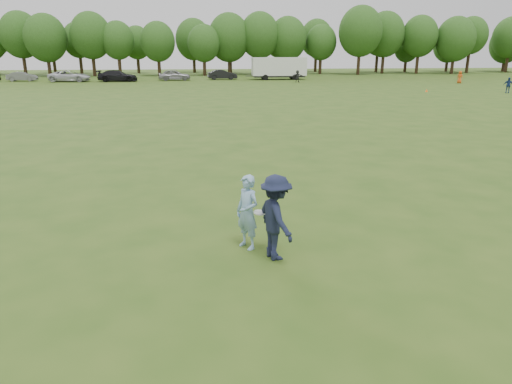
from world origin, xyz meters
TOP-DOWN VIEW (x-y plane):
  - ground at (0.00, 0.00)m, footprint 200.00×200.00m
  - thrower at (-1.26, 0.37)m, footprint 0.70×0.74m
  - defender at (-0.71, -0.24)m, footprint 1.02×1.35m
  - player_far_b at (29.34, 35.78)m, footprint 0.98×0.85m
  - player_far_c at (32.11, 49.89)m, footprint 0.87×0.94m
  - player_far_d at (10.94, 54.28)m, footprint 1.54×0.63m
  - car_b at (-27.50, 60.82)m, footprint 4.05×1.60m
  - car_c at (-20.47, 58.87)m, footprint 5.59×2.66m
  - car_d at (-13.89, 58.52)m, footprint 5.44×2.26m
  - car_e at (-6.09, 60.01)m, footprint 4.64×1.97m
  - car_f at (0.94, 61.34)m, footprint 4.48×1.90m
  - field_cone at (21.64, 38.00)m, footprint 0.28×0.28m
  - disc_in_play at (-1.01, 0.15)m, footprint 0.32×0.32m
  - cargo_trailer at (9.35, 60.38)m, footprint 9.00×2.75m
  - treeline at (2.81, 76.90)m, footprint 130.35×18.39m

SIDE VIEW (x-z plane):
  - ground at x=0.00m, z-range 0.00..0.00m
  - field_cone at x=21.64m, z-range 0.00..0.30m
  - car_b at x=-27.50m, z-range 0.00..1.31m
  - car_f at x=0.94m, z-range 0.00..1.44m
  - car_c at x=-20.47m, z-range 0.00..1.54m
  - car_e at x=-6.09m, z-range 0.00..1.56m
  - car_d at x=-13.89m, z-range 0.00..1.57m
  - player_far_b at x=29.34m, z-range 0.00..1.58m
  - player_far_c at x=32.11m, z-range 0.00..1.61m
  - player_far_d at x=10.94m, z-range 0.00..1.61m
  - thrower at x=-1.26m, z-range 0.00..1.71m
  - disc_in_play at x=-1.01m, z-range 0.88..0.94m
  - defender at x=-0.71m, z-range 0.00..1.86m
  - cargo_trailer at x=9.35m, z-range 0.18..3.38m
  - treeline at x=2.81m, z-range 0.39..12.13m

